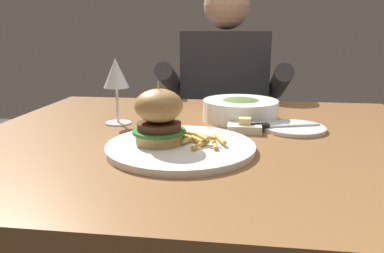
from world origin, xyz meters
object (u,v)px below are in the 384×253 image
soup_bowl (240,109)px  diner_person (224,128)px  bread_plate (294,128)px  table_knife (275,126)px  burger_sandwich (159,116)px  main_plate (181,147)px  wine_glass (116,76)px  butter_dish (244,127)px

soup_bowl → diner_person: size_ratio=0.18×
bread_plate → table_knife: bearing=-162.8°
burger_sandwich → table_knife: (0.25, 0.18, -0.06)m
table_knife → soup_bowl: 0.15m
main_plate → table_knife: size_ratio=1.65×
bread_plate → soup_bowl: bearing=143.2°
burger_sandwich → diner_person: bearing=83.6°
main_plate → table_knife: 0.28m
wine_glass → butter_dish: size_ratio=2.10×
burger_sandwich → butter_dish: size_ratio=1.56×
butter_dish → diner_person: bearing=96.4°
table_knife → diner_person: size_ratio=0.16×
table_knife → butter_dish: butter_dish is taller
main_plate → butter_dish: butter_dish is taller
soup_bowl → diner_person: diner_person is taller
wine_glass → table_knife: 0.43m
wine_glass → butter_dish: wine_glass is taller
table_knife → soup_bowl: size_ratio=0.90×
table_knife → butter_dish: size_ratio=2.28×
wine_glass → main_plate: bearing=-45.4°
main_plate → bread_plate: 0.32m
bread_plate → main_plate: bearing=-142.2°
main_plate → soup_bowl: 0.32m
table_knife → butter_dish: 0.08m
bread_plate → diner_person: bearing=106.7°
bread_plate → diner_person: 0.73m
bread_plate → table_knife: 0.05m
bread_plate → burger_sandwich: bearing=-146.7°
diner_person → table_knife: bearing=-77.2°
bread_plate → soup_bowl: 0.17m
main_plate → wine_glass: wine_glass is taller
wine_glass → diner_person: (0.25, 0.67, -0.30)m
burger_sandwich → table_knife: bearing=35.8°
table_knife → butter_dish: (-0.08, -0.02, -0.00)m
butter_dish → soup_bowl: size_ratio=0.40×
burger_sandwich → bread_plate: bearing=33.3°
burger_sandwich → bread_plate: size_ratio=0.83×
butter_dish → wine_glass: bearing=172.5°
burger_sandwich → diner_person: (0.10, 0.87, -0.25)m
butter_dish → diner_person: 0.74m
main_plate → burger_sandwich: burger_sandwich is taller
wine_glass → table_knife: size_ratio=0.92×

